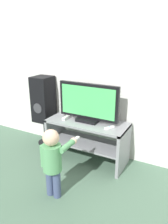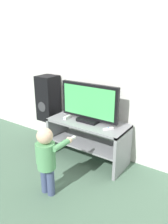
# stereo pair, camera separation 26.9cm
# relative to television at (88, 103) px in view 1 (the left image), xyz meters

# --- Properties ---
(ground_plane) EXTENTS (16.00, 16.00, 0.00)m
(ground_plane) POSITION_rel_television_xyz_m (0.00, -0.25, -0.80)
(ground_plane) COLOR #4C6B56
(wall_back) EXTENTS (10.00, 0.06, 2.60)m
(wall_back) POSITION_rel_television_xyz_m (0.00, 0.29, 0.50)
(wall_back) COLOR silver
(wall_back) RESTS_ON ground_plane
(tv_stand) EXTENTS (1.05, 0.46, 0.55)m
(tv_stand) POSITION_rel_television_xyz_m (0.00, -0.02, -0.44)
(tv_stand) COLOR gray
(tv_stand) RESTS_ON ground_plane
(television) EXTENTS (0.81, 0.20, 0.50)m
(television) POSITION_rel_television_xyz_m (0.00, 0.00, 0.00)
(television) COLOR black
(television) RESTS_ON tv_stand
(game_console) EXTENTS (0.04, 0.15, 0.04)m
(game_console) POSITION_rel_television_xyz_m (-0.29, -0.07, -0.22)
(game_console) COLOR white
(game_console) RESTS_ON tv_stand
(remote_primary) EXTENTS (0.10, 0.13, 0.03)m
(remote_primary) POSITION_rel_television_xyz_m (0.34, -0.09, -0.23)
(remote_primary) COLOR white
(remote_primary) RESTS_ON tv_stand
(child) EXTENTS (0.29, 0.44, 0.76)m
(child) POSITION_rel_television_xyz_m (0.02, -0.82, -0.35)
(child) COLOR #3F4C72
(child) RESTS_ON ground_plane
(speaker_tower) EXTENTS (0.27, 0.29, 1.05)m
(speaker_tower) POSITION_rel_television_xyz_m (-0.80, 0.10, -0.11)
(speaker_tower) COLOR black
(speaker_tower) RESTS_ON ground_plane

